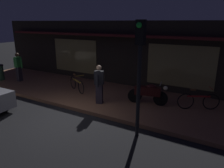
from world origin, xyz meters
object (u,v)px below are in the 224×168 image
at_px(person_photographer, 18,66).
at_px(trash_bin, 0,72).
at_px(motorcycle, 148,93).
at_px(bicycle_parked, 198,101).
at_px(bicycle_extra, 77,84).
at_px(traffic_light_pole, 140,60).
at_px(person_bystander, 99,84).

distance_m(person_photographer, trash_bin, 1.36).
distance_m(motorcycle, person_photographer, 7.92).
xyz_separation_m(motorcycle, person_photographer, (-7.91, -0.37, 0.38)).
bearing_deg(motorcycle, bicycle_parked, 13.32).
bearing_deg(motorcycle, bicycle_extra, -177.44).
bearing_deg(traffic_light_pole, bicycle_parked, 64.51).
distance_m(motorcycle, person_bystander, 2.12).
xyz_separation_m(motorcycle, person_bystander, (-1.84, -0.97, 0.38)).
xyz_separation_m(person_photographer, trash_bin, (-1.22, -0.43, -0.41)).
relative_size(bicycle_parked, person_photographer, 0.90).
xyz_separation_m(trash_bin, traffic_light_pole, (9.69, -1.63, 1.86)).
relative_size(motorcycle, traffic_light_pole, 0.47).
relative_size(motorcycle, bicycle_parked, 1.13).
xyz_separation_m(motorcycle, trash_bin, (-9.13, -0.79, -0.03)).
relative_size(person_photographer, traffic_light_pole, 0.46).
distance_m(motorcycle, bicycle_parked, 1.99).
relative_size(motorcycle, trash_bin, 1.82).
bearing_deg(person_bystander, traffic_light_pole, -31.20).
height_order(bicycle_parked, traffic_light_pole, traffic_light_pole).
xyz_separation_m(motorcycle, bicycle_parked, (1.94, 0.46, -0.14)).
height_order(motorcycle, person_bystander, person_bystander).
bearing_deg(bicycle_extra, person_photographer, -177.27).
xyz_separation_m(bicycle_parked, bicycle_extra, (-5.67, -0.63, 0.00)).
distance_m(bicycle_parked, bicycle_extra, 5.71).
xyz_separation_m(bicycle_extra, person_bystander, (1.90, -0.81, 0.52)).
bearing_deg(trash_bin, bicycle_extra, 6.63).
bearing_deg(person_photographer, bicycle_extra, 2.73).
bearing_deg(motorcycle, traffic_light_pole, -77.01).
height_order(bicycle_extra, person_photographer, person_photographer).
distance_m(bicycle_parked, traffic_light_pole, 3.75).
bearing_deg(person_bystander, motorcycle, 27.86).
bearing_deg(trash_bin, person_photographer, 19.31).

